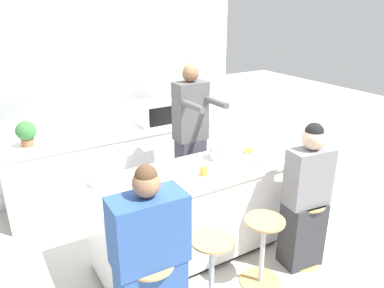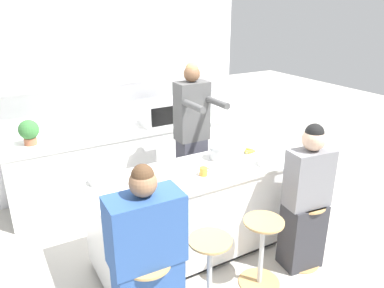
{
  "view_description": "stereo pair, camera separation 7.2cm",
  "coord_description": "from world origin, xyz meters",
  "px_view_note": "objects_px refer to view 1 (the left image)",
  "views": [
    {
      "loc": [
        -1.71,
        -2.75,
        2.43
      ],
      "look_at": [
        0.0,
        0.07,
        1.17
      ],
      "focal_mm": 35.0,
      "sensor_mm": 36.0,
      "label": 1
    },
    {
      "loc": [
        -1.65,
        -2.78,
        2.43
      ],
      "look_at": [
        0.0,
        0.07,
        1.17
      ],
      "focal_mm": 35.0,
      "sensor_mm": 36.0,
      "label": 2
    }
  ],
  "objects_px": {
    "bar_stool_center_right": "(262,250)",
    "coffee_cup_near": "(204,171)",
    "bar_stool_rightmost": "(303,230)",
    "banana_bunch": "(248,150)",
    "potted_plant": "(26,132)",
    "cooking_pot": "(219,152)",
    "person_seated_near": "(306,203)",
    "fruit_bowl": "(267,161)",
    "microwave": "(157,113)",
    "person_cooking": "(191,143)",
    "bar_stool_center_left": "(212,271)",
    "kitchen_island": "(196,212)",
    "person_wrapped_blanket": "(150,261)"
  },
  "relations": [
    {
      "from": "bar_stool_center_right",
      "to": "coffee_cup_near",
      "type": "xyz_separation_m",
      "value": [
        -0.26,
        0.57,
        0.61
      ]
    },
    {
      "from": "coffee_cup_near",
      "to": "bar_stool_rightmost",
      "type": "bearing_deg",
      "value": -33.76
    },
    {
      "from": "banana_bunch",
      "to": "potted_plant",
      "type": "bearing_deg",
      "value": 143.02
    },
    {
      "from": "bar_stool_rightmost",
      "to": "cooking_pot",
      "type": "relative_size",
      "value": 2.24
    },
    {
      "from": "person_seated_near",
      "to": "fruit_bowl",
      "type": "xyz_separation_m",
      "value": [
        -0.11,
        0.43,
        0.29
      ]
    },
    {
      "from": "cooking_pot",
      "to": "microwave",
      "type": "xyz_separation_m",
      "value": [
        0.0,
        1.41,
        0.07
      ]
    },
    {
      "from": "bar_stool_rightmost",
      "to": "person_seated_near",
      "type": "relative_size",
      "value": 0.46
    },
    {
      "from": "fruit_bowl",
      "to": "microwave",
      "type": "distance_m",
      "value": 1.81
    },
    {
      "from": "person_cooking",
      "to": "fruit_bowl",
      "type": "xyz_separation_m",
      "value": [
        0.34,
        -0.91,
        0.04
      ]
    },
    {
      "from": "fruit_bowl",
      "to": "banana_bunch",
      "type": "distance_m",
      "value": 0.35
    },
    {
      "from": "banana_bunch",
      "to": "microwave",
      "type": "distance_m",
      "value": 1.49
    },
    {
      "from": "bar_stool_center_left",
      "to": "bar_stool_rightmost",
      "type": "xyz_separation_m",
      "value": [
        1.09,
        0.03,
        0.0
      ]
    },
    {
      "from": "person_cooking",
      "to": "potted_plant",
      "type": "distance_m",
      "value": 1.85
    },
    {
      "from": "kitchen_island",
      "to": "potted_plant",
      "type": "xyz_separation_m",
      "value": [
        -1.25,
        1.59,
        0.6
      ]
    },
    {
      "from": "bar_stool_center_left",
      "to": "coffee_cup_near",
      "type": "relative_size",
      "value": 6.13
    },
    {
      "from": "person_seated_near",
      "to": "bar_stool_center_left",
      "type": "bearing_deg",
      "value": -171.87
    },
    {
      "from": "bar_stool_center_right",
      "to": "coffee_cup_near",
      "type": "relative_size",
      "value": 6.13
    },
    {
      "from": "person_cooking",
      "to": "coffee_cup_near",
      "type": "height_order",
      "value": "person_cooking"
    },
    {
      "from": "bar_stool_rightmost",
      "to": "fruit_bowl",
      "type": "xyz_separation_m",
      "value": [
        -0.14,
        0.42,
        0.61
      ]
    },
    {
      "from": "bar_stool_center_left",
      "to": "person_seated_near",
      "type": "bearing_deg",
      "value": 0.85
    },
    {
      "from": "potted_plant",
      "to": "person_seated_near",
      "type": "bearing_deg",
      "value": -47.96
    },
    {
      "from": "person_cooking",
      "to": "person_wrapped_blanket",
      "type": "distance_m",
      "value": 1.79
    },
    {
      "from": "bar_stool_center_left",
      "to": "banana_bunch",
      "type": "xyz_separation_m",
      "value": [
        0.99,
        0.8,
        0.6
      ]
    },
    {
      "from": "kitchen_island",
      "to": "bar_stool_center_right",
      "type": "distance_m",
      "value": 0.75
    },
    {
      "from": "bar_stool_center_right",
      "to": "bar_stool_rightmost",
      "type": "bearing_deg",
      "value": 3.44
    },
    {
      "from": "bar_stool_rightmost",
      "to": "person_seated_near",
      "type": "distance_m",
      "value": 0.32
    },
    {
      "from": "potted_plant",
      "to": "cooking_pot",
      "type": "bearing_deg",
      "value": -42.3
    },
    {
      "from": "person_seated_near",
      "to": "person_wrapped_blanket",
      "type": "bearing_deg",
      "value": -172.72
    },
    {
      "from": "bar_stool_center_left",
      "to": "microwave",
      "type": "relative_size",
      "value": 1.32
    },
    {
      "from": "kitchen_island",
      "to": "microwave",
      "type": "bearing_deg",
      "value": 76.89
    },
    {
      "from": "microwave",
      "to": "banana_bunch",
      "type": "bearing_deg",
      "value": -75.92
    },
    {
      "from": "bar_stool_center_right",
      "to": "person_wrapped_blanket",
      "type": "height_order",
      "value": "person_wrapped_blanket"
    },
    {
      "from": "microwave",
      "to": "person_wrapped_blanket",
      "type": "bearing_deg",
      "value": -117.84
    },
    {
      "from": "person_seated_near",
      "to": "cooking_pot",
      "type": "relative_size",
      "value": 4.9
    },
    {
      "from": "cooking_pot",
      "to": "potted_plant",
      "type": "distance_m",
      "value": 2.17
    },
    {
      "from": "fruit_bowl",
      "to": "cooking_pot",
      "type": "bearing_deg",
      "value": 131.57
    },
    {
      "from": "person_cooking",
      "to": "potted_plant",
      "type": "bearing_deg",
      "value": 149.58
    },
    {
      "from": "cooking_pot",
      "to": "banana_bunch",
      "type": "bearing_deg",
      "value": -3.53
    },
    {
      "from": "banana_bunch",
      "to": "potted_plant",
      "type": "distance_m",
      "value": 2.47
    },
    {
      "from": "bar_stool_rightmost",
      "to": "coffee_cup_near",
      "type": "height_order",
      "value": "coffee_cup_near"
    },
    {
      "from": "bar_stool_rightmost",
      "to": "potted_plant",
      "type": "height_order",
      "value": "potted_plant"
    },
    {
      "from": "person_seated_near",
      "to": "bar_stool_center_right",
      "type": "bearing_deg",
      "value": -170.52
    },
    {
      "from": "fruit_bowl",
      "to": "coffee_cup_near",
      "type": "xyz_separation_m",
      "value": [
        -0.67,
        0.12,
        -0.0
      ]
    },
    {
      "from": "banana_bunch",
      "to": "potted_plant",
      "type": "xyz_separation_m",
      "value": [
        -1.97,
        1.48,
        0.12
      ]
    },
    {
      "from": "bar_stool_rightmost",
      "to": "coffee_cup_near",
      "type": "bearing_deg",
      "value": 146.24
    },
    {
      "from": "person_seated_near",
      "to": "banana_bunch",
      "type": "height_order",
      "value": "person_seated_near"
    },
    {
      "from": "person_seated_near",
      "to": "potted_plant",
      "type": "distance_m",
      "value": 3.07
    },
    {
      "from": "bar_stool_rightmost",
      "to": "potted_plant",
      "type": "bearing_deg",
      "value": 132.61
    },
    {
      "from": "bar_stool_rightmost",
      "to": "bar_stool_center_right",
      "type": "bearing_deg",
      "value": -176.56
    },
    {
      "from": "person_wrapped_blanket",
      "to": "potted_plant",
      "type": "xyz_separation_m",
      "value": [
        -0.44,
        2.26,
        0.4
      ]
    }
  ]
}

